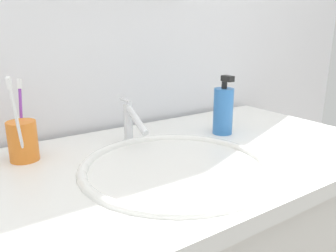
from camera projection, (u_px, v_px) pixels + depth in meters
tiled_wall_back at (98, 23)px, 0.99m from camera, size 2.42×0.04×2.40m
sink_basin at (175, 180)px, 0.77m from camera, size 0.44×0.44×0.10m
faucet at (130, 121)px, 0.91m from camera, size 0.02×0.14×0.12m
toothbrush_cup at (23, 141)px, 0.79m from camera, size 0.07×0.07×0.10m
toothbrush_purple at (21, 112)px, 0.81m from camera, size 0.03×0.04×0.18m
toothbrush_white at (16, 117)px, 0.72m from camera, size 0.03×0.06×0.20m
soap_dispenser at (223, 110)px, 0.99m from camera, size 0.06×0.06×0.17m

